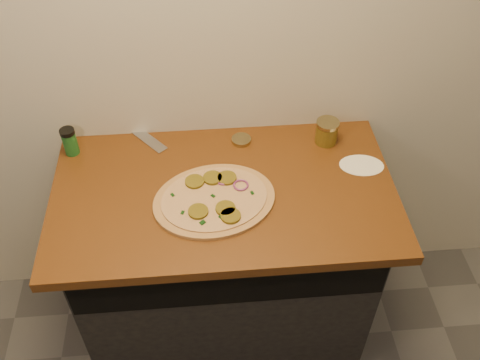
{
  "coord_description": "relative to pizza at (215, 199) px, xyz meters",
  "views": [
    {
      "loc": [
        -0.05,
        0.12,
        2.23
      ],
      "look_at": [
        0.06,
        1.41,
        0.95
      ],
      "focal_mm": 40.0,
      "sensor_mm": 36.0,
      "label": 1
    }
  ],
  "objects": [
    {
      "name": "flour_spill",
      "position": [
        0.54,
        0.13,
        -0.01
      ],
      "size": [
        0.18,
        0.18,
        0.0
      ],
      "primitive_type": "cylinder",
      "rotation": [
        0.0,
        0.0,
        -0.11
      ],
      "color": "white",
      "rests_on": "countertop"
    },
    {
      "name": "chefs_knife",
      "position": [
        -0.3,
        0.42,
        -0.0
      ],
      "size": [
        0.24,
        0.28,
        0.02
      ],
      "color": "#B7BAC1",
      "rests_on": "countertop"
    },
    {
      "name": "salsa_jar",
      "position": [
        0.44,
        0.28,
        0.04
      ],
      "size": [
        0.09,
        0.09,
        0.09
      ],
      "color": "maroon",
      "rests_on": "countertop"
    },
    {
      "name": "spice_shaker",
      "position": [
        -0.52,
        0.29,
        0.04
      ],
      "size": [
        0.05,
        0.05,
        0.11
      ],
      "color": "#1D5D23",
      "rests_on": "countertop"
    },
    {
      "name": "mason_jar_lid",
      "position": [
        0.12,
        0.3,
        -0.0
      ],
      "size": [
        0.08,
        0.08,
        0.02
      ],
      "primitive_type": "cylinder",
      "rotation": [
        0.0,
        0.0,
        0.08
      ],
      "color": "#978857",
      "rests_on": "countertop"
    },
    {
      "name": "cabinet",
      "position": [
        0.03,
        0.09,
        -0.48
      ],
      "size": [
        1.1,
        0.6,
        0.86
      ],
      "primitive_type": "cube",
      "color": "black",
      "rests_on": "ground"
    },
    {
      "name": "countertop",
      "position": [
        0.03,
        0.06,
        -0.03
      ],
      "size": [
        1.2,
        0.7,
        0.04
      ],
      "primitive_type": "cube",
      "color": "#633112",
      "rests_on": "cabinet"
    },
    {
      "name": "pizza",
      "position": [
        0.0,
        0.0,
        0.0
      ],
      "size": [
        0.49,
        0.49,
        0.03
      ],
      "color": "tan",
      "rests_on": "countertop"
    }
  ]
}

